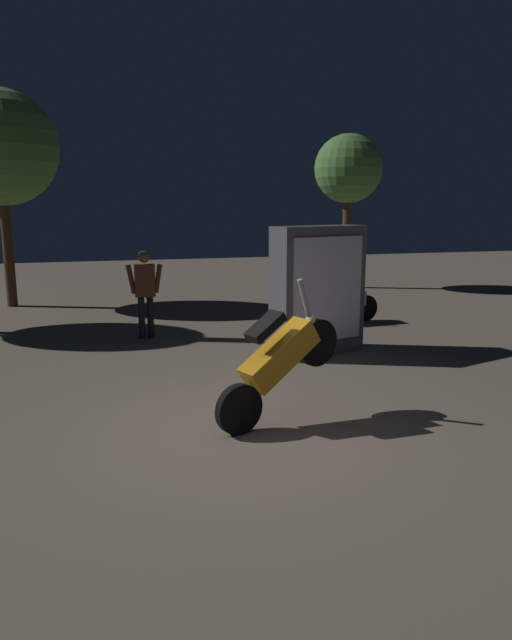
{
  "coord_description": "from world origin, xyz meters",
  "views": [
    {
      "loc": [
        -1.37,
        -5.76,
        2.46
      ],
      "look_at": [
        0.51,
        1.19,
        1.0
      ],
      "focal_mm": 32.47,
      "sensor_mm": 36.0,
      "label": 1
    }
  ],
  "objects_px": {
    "motorcycle_orange_foreground": "(279,360)",
    "motorcycle_pink_parked_left": "(343,302)",
    "person_rider_beside": "(145,287)",
    "kiosk_billboard": "(318,290)"
  },
  "relations": [
    {
      "from": "motorcycle_orange_foreground",
      "to": "motorcycle_pink_parked_left",
      "type": "distance_m",
      "value": 5.79
    },
    {
      "from": "person_rider_beside",
      "to": "motorcycle_orange_foreground",
      "type": "bearing_deg",
      "value": 13.52
    },
    {
      "from": "motorcycle_pink_parked_left",
      "to": "kiosk_billboard",
      "type": "xyz_separation_m",
      "value": [
        -1.39,
        -2.13,
        0.61
      ]
    },
    {
      "from": "motorcycle_pink_parked_left",
      "to": "person_rider_beside",
      "type": "xyz_separation_m",
      "value": [
        -4.05,
        -0.31,
        0.52
      ]
    },
    {
      "from": "motorcycle_pink_parked_left",
      "to": "motorcycle_orange_foreground",
      "type": "bearing_deg",
      "value": 50.83
    },
    {
      "from": "motorcycle_pink_parked_left",
      "to": "person_rider_beside",
      "type": "height_order",
      "value": "person_rider_beside"
    },
    {
      "from": "person_rider_beside",
      "to": "motorcycle_pink_parked_left",
      "type": "bearing_deg",
      "value": 94.57
    },
    {
      "from": "person_rider_beside",
      "to": "kiosk_billboard",
      "type": "distance_m",
      "value": 3.23
    },
    {
      "from": "kiosk_billboard",
      "to": "motorcycle_orange_foreground",
      "type": "bearing_deg",
      "value": 44.68
    },
    {
      "from": "motorcycle_orange_foreground",
      "to": "kiosk_billboard",
      "type": "bearing_deg",
      "value": 40.24
    }
  ]
}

